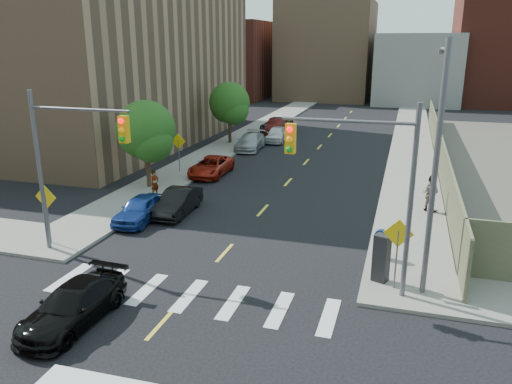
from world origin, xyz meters
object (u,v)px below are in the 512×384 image
Objects in this scene: parked_car_red at (211,166)px; parked_car_white at (277,134)px; payphone at (381,258)px; pedestrian_east at (430,193)px; parked_car_maroon at (277,126)px; black_sedan at (73,305)px; parked_car_silver at (250,142)px; parked_car_grey at (277,125)px; parked_car_black at (178,202)px; mailbox at (380,244)px; parked_car_blue at (141,209)px; pedestrian_west at (155,184)px.

parked_car_white reaches higher than parked_car_red.
pedestrian_east is at bearing 99.37° from payphone.
parked_car_maroon is 36.02m from black_sedan.
pedestrian_east reaches higher than parked_car_red.
parked_car_grey is (0.00, 8.91, 0.04)m from parked_car_silver.
parked_car_white reaches higher than black_sedan.
parked_car_white is 2.24× the size of payphone.
parked_car_black is 11.00m from black_sedan.
parked_car_grey is 4.28× the size of mailbox.
parked_car_maroon is 25.25m from pedestrian_east.
parked_car_maroon reaches higher than parked_car_blue.
pedestrian_east reaches higher than pedestrian_west.
parked_car_white is 3.33× the size of mailbox.
pedestrian_east is at bearing -56.47° from parked_car_grey.
parked_car_white is at bearing 68.55° from parked_car_silver.
payphone is at bearing -67.99° from parked_car_grey.
payphone is at bearing -48.49° from parked_car_red.
parked_car_blue is 18.64m from parked_car_silver.
mailbox is at bearing -69.03° from parked_car_white.
parked_car_maroon reaches higher than parked_car_white.
parked_car_silver is 0.90× the size of parked_car_grey.
black_sedan is 13.45m from pedestrian_west.
black_sedan is at bearing -90.45° from parked_car_white.
black_sedan is at bearing -89.39° from parked_car_maroon.
parked_car_maroon is (-1.07, 25.03, 0.09)m from parked_car_black.
parked_car_red is 17.88m from parked_car_grey.
parked_car_white is at bearing 87.78° from parked_car_black.
parked_car_red is 2.49× the size of payphone.
pedestrian_east reaches higher than parked_car_white.
mailbox is at bearing -70.62° from parked_car_maroon.
pedestrian_west is (-1.08, 3.62, 0.27)m from parked_car_blue.
parked_car_red is at bearing 96.98° from parked_car_black.
parked_car_white reaches higher than mailbox.
parked_car_silver is 1.16× the size of parked_car_white.
parked_car_silver is 25.32m from payphone.
parked_car_black is 25.05m from parked_car_maroon.
parked_car_black is at bearing 37.42° from pedestrian_east.
parked_car_grey reaches higher than black_sedan.
parked_car_black is at bearing -86.47° from parked_car_grey.
parked_car_white is 0.95× the size of black_sedan.
pedestrian_west is at bearing -100.20° from parked_car_white.
parked_car_black is 0.97× the size of parked_car_white.
parked_car_grey is (-1.30, 25.91, 0.08)m from parked_car_black.
parked_car_white is at bearing -78.47° from parked_car_maroon.
parked_car_grey is at bearing 95.88° from black_sedan.
parked_car_black is at bearing -93.06° from parked_car_white.
pedestrian_east is (14.17, 5.62, 0.45)m from parked_car_blue.
parked_car_white is at bearing 12.62° from pedestrian_west.
black_sedan is at bearing -85.06° from parked_car_grey.
parked_car_blue reaches higher than black_sedan.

